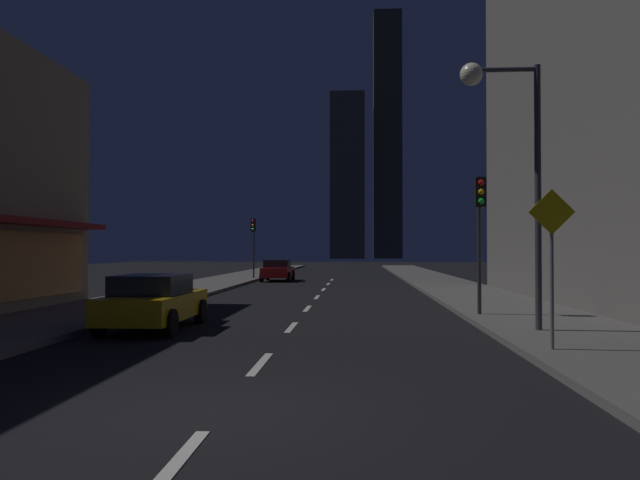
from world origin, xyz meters
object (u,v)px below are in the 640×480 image
Objects in this scene: car_parked_far at (278,270)px; traffic_light_near_right at (480,214)px; fire_hydrant_far_left at (185,287)px; traffic_light_far_left at (253,235)px; pedestrian_crossing_sign at (552,254)px; car_parked_near at (154,301)px; street_lamp_right at (504,130)px.

traffic_light_near_right reaches higher than car_parked_far.
car_parked_far is at bearing 80.71° from fire_hydrant_far_left.
traffic_light_far_left is 31.65m from pedestrian_crossing_sign.
car_parked_near is 24.79m from car_parked_far.
traffic_light_far_left reaches higher than pedestrian_crossing_sign.
fire_hydrant_far_left is 18.35m from pedestrian_crossing_sign.
street_lamp_right reaches higher than traffic_light_near_right.
traffic_light_near_right is 1.33× the size of pedestrian_crossing_sign.
pedestrian_crossing_sign is (0.22, -2.88, -3.05)m from street_lamp_right.
car_parked_near is 1.01× the size of traffic_light_far_left.
traffic_light_far_left is at bearing 144.87° from car_parked_far.
car_parked_far is 14.26m from fire_hydrant_far_left.
fire_hydrant_far_left is (-2.30, -14.07, -0.29)m from car_parked_far.
traffic_light_near_right is at bearing -67.46° from car_parked_far.
car_parked_near is 10.97m from fire_hydrant_far_left.
street_lamp_right reaches higher than pedestrian_crossing_sign.
traffic_light_far_left is 0.64× the size of street_lamp_right.
traffic_light_near_right and traffic_light_far_left have the same top height.
traffic_light_near_right is 6.46m from pedestrian_crossing_sign.
fire_hydrant_far_left is at bearing -99.29° from car_parked_far.
car_parked_near is 1.34× the size of pedestrian_crossing_sign.
car_parked_near and car_parked_far have the same top height.
car_parked_far is at bearing 109.47° from street_lamp_right.
street_lamp_right reaches higher than traffic_light_far_left.
car_parked_far is 29.77m from pedestrian_crossing_sign.
traffic_light_near_right is 0.64× the size of street_lamp_right.
car_parked_near reaches higher than fire_hydrant_far_left.
traffic_light_far_left is (-1.90, 26.12, 2.45)m from car_parked_near.
car_parked_far is 0.64× the size of street_lamp_right.
traffic_light_far_left is (0.40, 15.40, 2.74)m from fire_hydrant_far_left.
pedestrian_crossing_sign is at bearing -69.46° from traffic_light_far_left.
car_parked_near is 1.00× the size of car_parked_far.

